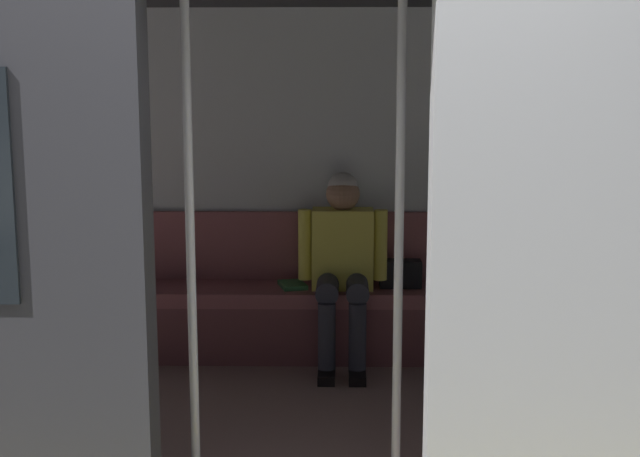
% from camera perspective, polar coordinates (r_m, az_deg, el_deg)
% --- Properties ---
extents(train_car, '(6.40, 2.87, 2.32)m').
position_cam_1_polar(train_car, '(3.95, -2.06, 7.51)').
color(train_car, '#ADAFB5').
rests_on(train_car, ground_plane).
extents(bench_seat, '(2.99, 0.44, 0.46)m').
position_cam_1_polar(bench_seat, '(5.21, -0.72, -5.32)').
color(bench_seat, '#935156').
rests_on(bench_seat, ground_plane).
extents(person_seated, '(0.55, 0.67, 1.18)m').
position_cam_1_polar(person_seated, '(5.08, 1.57, -1.91)').
color(person_seated, '#D8CC4C').
rests_on(person_seated, ground_plane).
extents(handbag, '(0.26, 0.15, 0.17)m').
position_cam_1_polar(handbag, '(5.24, 5.58, -3.12)').
color(handbag, black).
rests_on(handbag, bench_seat).
extents(book, '(0.20, 0.25, 0.03)m').
position_cam_1_polar(book, '(5.22, -1.91, -3.92)').
color(book, '#33723F').
rests_on(book, bench_seat).
extents(grab_pole_door, '(0.04, 0.04, 2.18)m').
position_cam_1_polar(grab_pole_door, '(3.22, -8.94, -1.03)').
color(grab_pole_door, silver).
rests_on(grab_pole_door, ground_plane).
extents(grab_pole_far, '(0.04, 0.04, 2.18)m').
position_cam_1_polar(grab_pole_far, '(3.20, 5.48, -1.02)').
color(grab_pole_far, silver).
rests_on(grab_pole_far, ground_plane).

